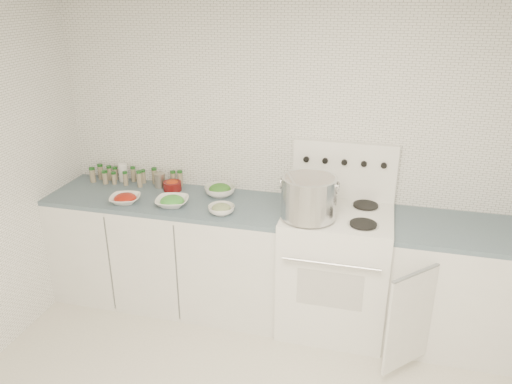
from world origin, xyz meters
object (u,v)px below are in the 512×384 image
(stock_pot, at_px, (309,196))
(bowl_snowpea, at_px, (172,201))
(stove, at_px, (335,266))
(bowl_tomato, at_px, (125,199))

(stock_pot, xyz_separation_m, bowl_snowpea, (-1.02, 0.03, -0.17))
(stove, bearing_deg, bowl_tomato, -174.32)
(bowl_snowpea, bearing_deg, stock_pot, -1.95)
(stock_pot, xyz_separation_m, bowl_tomato, (-1.38, -0.00, -0.17))
(bowl_tomato, bearing_deg, bowl_snowpea, 5.46)
(bowl_snowpea, bearing_deg, bowl_tomato, -174.54)
(stove, height_order, bowl_snowpea, stove)
(stove, xyz_separation_m, stock_pot, (-0.19, -0.16, 0.60))
(stock_pot, relative_size, bowl_snowpea, 1.42)
(bowl_tomato, xyz_separation_m, bowl_snowpea, (0.36, 0.03, 0.00))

